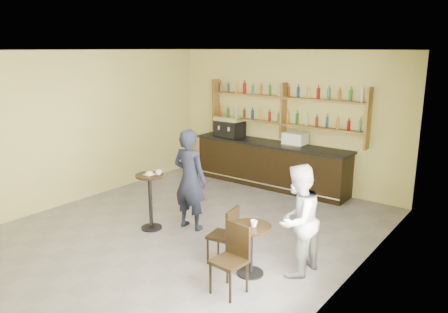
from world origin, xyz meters
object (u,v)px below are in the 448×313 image
Objects in this scene: man_main at (190,180)px; chair_west at (222,235)px; pedestal_table at (150,202)px; espresso_machine at (230,127)px; patron_second at (297,220)px; pastry_case at (295,139)px; cafe_table at (250,250)px; chair_south at (229,261)px; bar_counter at (270,164)px.

chair_west is (1.28, -0.72, -0.48)m from man_main.
man_main is (0.55, 0.47, 0.41)m from pedestal_table.
patron_second is (3.70, -3.39, -0.49)m from espresso_machine.
pedestal_table is (-1.04, -3.53, -0.70)m from pastry_case.
patron_second is (1.85, -3.39, -0.39)m from pastry_case.
pedestal_table is 2.91m from patron_second.
pedestal_table is at bearing 172.87° from cafe_table.
patron_second is at bearing 40.32° from cafe_table.
chair_west is 1.19m from patron_second.
patron_second is (0.51, 0.44, 0.45)m from cafe_table.
pastry_case is 0.54× the size of chair_south.
cafe_table is 0.46× the size of patron_second.
espresso_machine reaches higher than cafe_table.
chair_west is at bearing -66.12° from patron_second.
bar_counter is at bearing -91.16° from man_main.
pastry_case reaches higher than pedestal_table.
bar_counter is 3.55m from pedestal_table.
bar_counter is at bearing 4.08° from espresso_machine.
cafe_table is at bearing 98.98° from chair_south.
chair_west is (1.83, -0.25, -0.07)m from pedestal_table.
man_main reaches higher than bar_counter.
patron_second reaches higher than bar_counter.
cafe_table is at bearing 75.96° from chair_west.
bar_counter is at bearing 118.81° from chair_south.
cafe_table is at bearing 153.35° from man_main.
espresso_machine is 5.55m from chair_south.
pastry_case is 4.70m from chair_south.
espresso_machine is 0.43× the size of patron_second.
pedestal_table is at bearing -96.54° from bar_counter.
pedestal_table is at bearing -73.03° from espresso_machine.
pedestal_table reaches higher than chair_west.
man_main is 2.06× the size of chair_west.
cafe_table is (3.19, -3.83, -0.94)m from espresso_machine.
chair_south is at bearing -20.14° from patron_second.
chair_west is at bearing 146.83° from man_main.
pedestal_table is 1.36× the size of cafe_table.
espresso_machine is 0.68× the size of pedestal_table.
pastry_case is 3.75m from pedestal_table.
espresso_machine is 0.93× the size of cafe_table.
pastry_case is at bearing 0.00° from bar_counter.
man_main reaches higher than pedestal_table.
espresso_machine is 1.37× the size of pastry_case.
patron_second reaches higher than pastry_case.
bar_counter is 0.94m from pastry_case.
pedestal_table is at bearing 36.20° from man_main.
man_main is at bearing -87.21° from bar_counter.
chair_south reaches higher than cafe_table.
bar_counter is 5.58× the size of espresso_machine.
man_main is at bearing -128.07° from chair_west.
pastry_case is 0.31× the size of patron_second.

